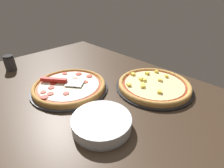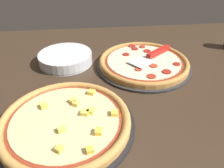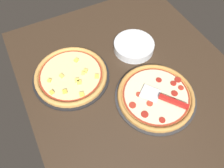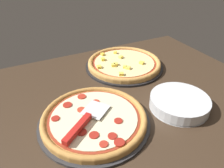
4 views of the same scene
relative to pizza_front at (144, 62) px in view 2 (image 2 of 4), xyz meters
The scene contains 7 objects.
ground_plane 8.75cm from the pizza_front, 36.09° to the left, with size 155.68×113.80×3.60cm, color #38281C.
pizza_pan_front 1.82cm from the pizza_front, 35.46° to the left, with size 41.79×41.79×1.00cm, color #2D2D30.
pizza_front is the anchor object (origin of this frame).
pizza_pan_back 46.62cm from the pizza_front, 46.76° to the left, with size 41.94×41.94×1.00cm, color black.
pizza_back 46.55cm from the pizza_front, 46.79° to the left, with size 39.42×39.42×3.27cm.
serving_spatula 6.89cm from the pizza_front, 151.54° to the right, with size 22.35×18.77×2.00cm.
plate_stack 35.24cm from the pizza_front, 11.56° to the right, with size 23.89×23.89×4.90cm.
Camera 2 is at (17.04, 78.74, 48.00)cm, focal length 35.00 mm.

